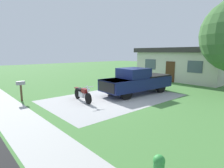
% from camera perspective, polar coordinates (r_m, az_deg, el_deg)
% --- Properties ---
extents(ground_plane, '(80.00, 80.00, 0.00)m').
position_cam_1_polar(ground_plane, '(12.45, 0.84, -4.29)').
color(ground_plane, '#457A3A').
extents(driveway_pad, '(5.59, 8.97, 0.01)m').
position_cam_1_polar(driveway_pad, '(12.45, 0.84, -4.28)').
color(driveway_pad, '#A2A2A2').
rests_on(driveway_pad, ground).
extents(sidewalk_strip, '(36.00, 1.80, 0.01)m').
position_cam_1_polar(sidewalk_strip, '(9.68, -26.94, -9.51)').
color(sidewalk_strip, '#AAAAA5').
rests_on(sidewalk_strip, ground).
extents(motorcycle, '(2.21, 0.70, 1.09)m').
position_cam_1_polar(motorcycle, '(11.66, -9.03, -3.00)').
color(motorcycle, black).
rests_on(motorcycle, ground).
extents(pickup_truck, '(2.36, 5.74, 1.90)m').
position_cam_1_polar(pickup_truck, '(13.75, 7.89, 1.00)').
color(pickup_truck, black).
rests_on(pickup_truck, ground).
extents(mailbox, '(0.26, 0.48, 1.26)m').
position_cam_1_polar(mailbox, '(12.75, -26.26, -0.48)').
color(mailbox, '#4C3823').
rests_on(mailbox, ground).
extents(neighbor_house, '(9.60, 5.60, 3.50)m').
position_cam_1_polar(neighbor_house, '(22.09, 20.94, 5.90)').
color(neighbor_house, beige).
rests_on(neighbor_house, ground).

